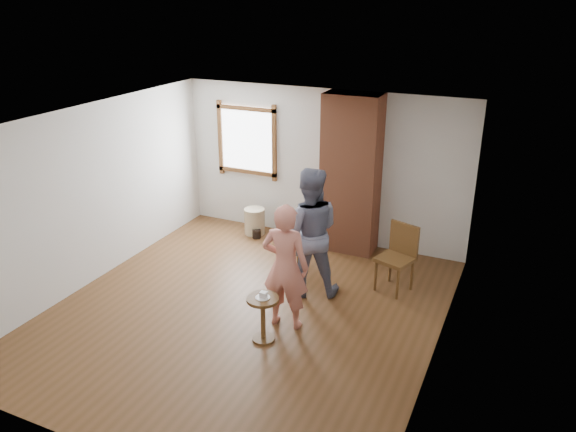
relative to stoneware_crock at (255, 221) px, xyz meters
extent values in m
plane|color=brown|center=(1.12, -2.40, -0.23)|extent=(5.50, 5.50, 0.00)
cube|color=silver|center=(1.12, 0.35, 1.07)|extent=(5.00, 0.04, 2.60)
cube|color=silver|center=(-1.38, -2.40, 1.07)|extent=(0.04, 5.50, 2.60)
cube|color=silver|center=(3.62, -2.40, 1.07)|extent=(0.04, 5.50, 2.60)
cube|color=white|center=(1.12, -2.40, 2.37)|extent=(5.00, 5.50, 0.04)
cube|color=brown|center=(-0.28, 0.31, 1.37)|extent=(1.14, 0.06, 1.34)
cube|color=white|center=(-0.28, 0.33, 1.37)|extent=(1.00, 0.02, 1.20)
cube|color=#A85B3B|center=(1.72, 0.10, 1.07)|extent=(0.90, 0.50, 2.60)
cylinder|color=#C3B38C|center=(0.00, 0.00, 0.00)|extent=(0.37, 0.37, 0.47)
cylinder|color=black|center=(0.12, -0.16, -0.16)|extent=(0.17, 0.17, 0.15)
cube|color=brown|center=(1.18, -0.90, 0.18)|extent=(0.43, 0.43, 0.05)
cylinder|color=brown|center=(1.01, -1.04, -0.03)|extent=(0.04, 0.04, 0.41)
cylinder|color=brown|center=(1.31, -1.08, -0.03)|extent=(0.04, 0.04, 0.41)
cylinder|color=brown|center=(1.04, -0.73, -0.03)|extent=(0.04, 0.04, 0.41)
cylinder|color=brown|center=(1.35, -0.77, -0.03)|extent=(0.04, 0.04, 0.41)
cube|color=brown|center=(1.20, -0.73, 0.38)|extent=(0.38, 0.08, 0.41)
cube|color=brown|center=(2.78, -0.98, 0.26)|extent=(0.58, 0.58, 0.05)
cylinder|color=brown|center=(2.54, -1.10, 0.01)|extent=(0.04, 0.04, 0.49)
cylinder|color=brown|center=(2.90, -1.22, 0.01)|extent=(0.04, 0.04, 0.49)
cylinder|color=brown|center=(2.66, -0.75, 0.01)|extent=(0.04, 0.04, 0.49)
cylinder|color=brown|center=(3.01, -0.87, 0.01)|extent=(0.04, 0.04, 0.49)
cube|color=brown|center=(2.84, -0.79, 0.50)|extent=(0.45, 0.19, 0.49)
cylinder|color=brown|center=(1.63, -2.89, 0.35)|extent=(0.40, 0.40, 0.04)
cylinder|color=brown|center=(1.63, -2.89, 0.06)|extent=(0.06, 0.06, 0.54)
cylinder|color=brown|center=(1.63, -2.89, -0.22)|extent=(0.28, 0.28, 0.03)
cylinder|color=white|center=(1.63, -2.89, 0.37)|extent=(0.18, 0.18, 0.01)
cube|color=white|center=(1.64, -2.89, 0.40)|extent=(0.08, 0.07, 0.06)
imported|color=#141A37|center=(1.67, -1.54, 0.70)|extent=(1.11, 1.00, 1.86)
imported|color=#CC7766|center=(1.73, -2.45, 0.60)|extent=(0.64, 0.46, 1.67)
camera|label=1|loc=(4.36, -8.14, 3.81)|focal=35.00mm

